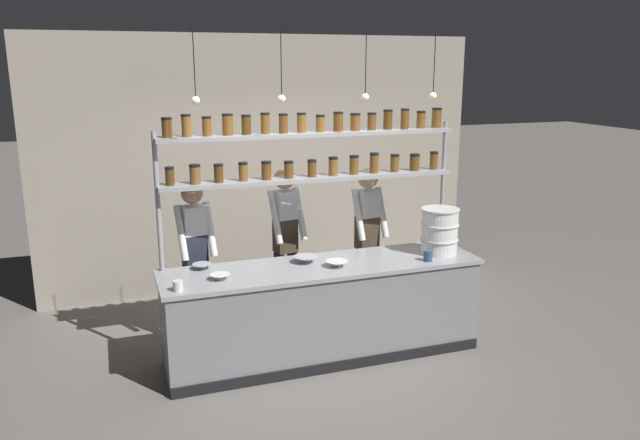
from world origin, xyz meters
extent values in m
plane|color=slate|center=(0.00, 0.00, 0.00)|extent=(40.00, 40.00, 0.00)
cube|color=#9E9384|center=(0.00, 2.16, 1.55)|extent=(5.44, 0.12, 3.10)
cube|color=gray|center=(0.00, 0.00, 0.44)|extent=(2.98, 0.72, 0.88)
cube|color=#999BA0|center=(0.00, 0.00, 0.90)|extent=(3.04, 0.76, 0.04)
cube|color=black|center=(0.00, -0.36, 0.05)|extent=(2.98, 0.03, 0.10)
cylinder|color=#999BA0|center=(-1.44, 0.33, 1.09)|extent=(0.04, 0.04, 2.19)
cylinder|color=#999BA0|center=(1.44, 0.33, 1.09)|extent=(0.04, 0.04, 2.19)
cube|color=#999BA0|center=(0.00, 0.33, 1.69)|extent=(2.88, 0.28, 0.04)
cylinder|color=#513314|center=(-1.32, 0.33, 1.78)|extent=(0.08, 0.08, 0.15)
cylinder|color=black|center=(-1.32, 0.33, 1.86)|extent=(0.08, 0.08, 0.02)
cylinder|color=brown|center=(-1.10, 0.33, 1.78)|extent=(0.10, 0.10, 0.16)
cylinder|color=black|center=(-1.10, 0.33, 1.87)|extent=(0.10, 0.10, 0.02)
cylinder|color=#513314|center=(-0.89, 0.33, 1.78)|extent=(0.09, 0.09, 0.15)
cylinder|color=black|center=(-0.89, 0.33, 1.86)|extent=(0.09, 0.09, 0.02)
cylinder|color=brown|center=(-0.66, 0.33, 1.78)|extent=(0.08, 0.08, 0.15)
cylinder|color=black|center=(-0.66, 0.33, 1.87)|extent=(0.09, 0.09, 0.02)
cylinder|color=brown|center=(-0.44, 0.33, 1.78)|extent=(0.09, 0.09, 0.15)
cylinder|color=black|center=(-0.44, 0.33, 1.86)|extent=(0.10, 0.10, 0.02)
cylinder|color=brown|center=(-0.22, 0.33, 1.77)|extent=(0.09, 0.09, 0.14)
cylinder|color=black|center=(-0.22, 0.33, 1.86)|extent=(0.09, 0.09, 0.02)
cylinder|color=brown|center=(0.01, 0.33, 1.78)|extent=(0.09, 0.09, 0.14)
cylinder|color=black|center=(0.01, 0.33, 1.86)|extent=(0.09, 0.09, 0.02)
cylinder|color=brown|center=(0.22, 0.33, 1.78)|extent=(0.09, 0.09, 0.16)
cylinder|color=black|center=(0.22, 0.33, 1.87)|extent=(0.09, 0.09, 0.02)
cylinder|color=brown|center=(0.44, 0.33, 1.79)|extent=(0.09, 0.09, 0.16)
cylinder|color=black|center=(0.44, 0.33, 1.88)|extent=(0.09, 0.09, 0.02)
cylinder|color=brown|center=(0.66, 0.33, 1.79)|extent=(0.09, 0.09, 0.18)
cylinder|color=black|center=(0.66, 0.33, 1.89)|extent=(0.09, 0.09, 0.02)
cylinder|color=brown|center=(0.88, 0.33, 1.78)|extent=(0.09, 0.09, 0.15)
cylinder|color=black|center=(0.88, 0.33, 1.87)|extent=(0.09, 0.09, 0.02)
cylinder|color=brown|center=(1.10, 0.33, 1.78)|extent=(0.10, 0.10, 0.15)
cylinder|color=black|center=(1.10, 0.33, 1.86)|extent=(0.10, 0.10, 0.02)
cylinder|color=brown|center=(1.32, 0.33, 1.78)|extent=(0.08, 0.08, 0.16)
cylinder|color=black|center=(1.32, 0.33, 1.87)|extent=(0.08, 0.08, 0.02)
cube|color=#999BA0|center=(0.00, 0.33, 2.11)|extent=(2.88, 0.28, 0.04)
cylinder|color=brown|center=(-1.32, 0.33, 2.21)|extent=(0.09, 0.09, 0.15)
cylinder|color=black|center=(-1.32, 0.33, 2.29)|extent=(0.09, 0.09, 0.02)
cylinder|color=brown|center=(-1.16, 0.33, 2.22)|extent=(0.08, 0.08, 0.18)
cylinder|color=black|center=(-1.16, 0.33, 2.32)|extent=(0.09, 0.09, 0.02)
cylinder|color=brown|center=(-0.98, 0.33, 2.21)|extent=(0.08, 0.08, 0.15)
cylinder|color=black|center=(-0.98, 0.33, 2.29)|extent=(0.08, 0.08, 0.02)
cylinder|color=brown|center=(-0.79, 0.33, 2.22)|extent=(0.10, 0.10, 0.17)
cylinder|color=black|center=(-0.79, 0.33, 2.31)|extent=(0.10, 0.10, 0.02)
cylinder|color=#513314|center=(-0.62, 0.33, 2.21)|extent=(0.09, 0.09, 0.16)
cylinder|color=black|center=(-0.62, 0.33, 2.30)|extent=(0.09, 0.09, 0.02)
cylinder|color=brown|center=(-0.44, 0.33, 2.22)|extent=(0.08, 0.08, 0.17)
cylinder|color=black|center=(-0.44, 0.33, 2.31)|extent=(0.09, 0.09, 0.02)
cylinder|color=brown|center=(-0.27, 0.33, 2.21)|extent=(0.08, 0.08, 0.16)
cylinder|color=black|center=(-0.27, 0.33, 2.30)|extent=(0.08, 0.08, 0.02)
cylinder|color=brown|center=(-0.10, 0.33, 2.21)|extent=(0.09, 0.09, 0.16)
cylinder|color=black|center=(-0.10, 0.33, 2.30)|extent=(0.09, 0.09, 0.02)
cylinder|color=brown|center=(0.09, 0.33, 2.20)|extent=(0.09, 0.09, 0.14)
cylinder|color=black|center=(0.09, 0.33, 2.28)|extent=(0.09, 0.09, 0.02)
cylinder|color=brown|center=(0.27, 0.33, 2.21)|extent=(0.09, 0.09, 0.16)
cylinder|color=black|center=(0.27, 0.33, 2.30)|extent=(0.10, 0.10, 0.02)
cylinder|color=brown|center=(0.45, 0.33, 2.20)|extent=(0.10, 0.10, 0.15)
cylinder|color=black|center=(0.45, 0.33, 2.29)|extent=(0.10, 0.10, 0.02)
cylinder|color=brown|center=(0.62, 0.33, 2.20)|extent=(0.09, 0.09, 0.15)
cylinder|color=black|center=(0.62, 0.33, 2.29)|extent=(0.09, 0.09, 0.02)
cylinder|color=#513314|center=(0.79, 0.33, 2.21)|extent=(0.09, 0.09, 0.17)
cylinder|color=black|center=(0.79, 0.33, 2.31)|extent=(0.09, 0.09, 0.02)
cylinder|color=brown|center=(0.98, 0.33, 2.22)|extent=(0.08, 0.08, 0.18)
cylinder|color=black|center=(0.98, 0.33, 2.32)|extent=(0.09, 0.09, 0.02)
cylinder|color=brown|center=(1.16, 0.33, 2.20)|extent=(0.09, 0.09, 0.15)
cylinder|color=black|center=(1.16, 0.33, 2.29)|extent=(0.09, 0.09, 0.02)
cylinder|color=brown|center=(1.33, 0.33, 2.22)|extent=(0.10, 0.10, 0.18)
cylinder|color=black|center=(1.33, 0.33, 2.31)|extent=(0.10, 0.10, 0.02)
cylinder|color=black|center=(-1.17, 0.65, 0.40)|extent=(0.11, 0.11, 0.80)
cylinder|color=black|center=(-1.01, 0.68, 0.40)|extent=(0.11, 0.11, 0.80)
cube|color=#232838|center=(-1.09, 0.67, 0.97)|extent=(0.25, 0.21, 0.35)
cube|color=white|center=(-1.09, 0.67, 1.29)|extent=(0.25, 0.22, 0.28)
sphere|color=#A37A5B|center=(-1.09, 0.67, 1.55)|extent=(0.21, 0.21, 0.21)
cylinder|color=white|center=(-1.22, 0.58, 1.19)|extent=(0.11, 0.26, 0.53)
cylinder|color=white|center=(-0.94, 0.63, 1.19)|extent=(0.11, 0.26, 0.53)
cylinder|color=black|center=(-0.21, 0.79, 0.41)|extent=(0.11, 0.11, 0.83)
cylinder|color=black|center=(-0.05, 0.83, 0.41)|extent=(0.11, 0.11, 0.83)
cube|color=#473828|center=(-0.13, 0.81, 1.01)|extent=(0.25, 0.21, 0.36)
cube|color=white|center=(-0.13, 0.81, 1.34)|extent=(0.25, 0.22, 0.29)
sphere|color=#A37A5B|center=(-0.13, 0.81, 1.61)|extent=(0.22, 0.22, 0.22)
cylinder|color=white|center=(-0.26, 0.72, 1.23)|extent=(0.12, 0.26, 0.54)
cylinder|color=white|center=(0.03, 0.78, 1.23)|extent=(0.12, 0.26, 0.54)
cylinder|color=black|center=(0.67, 0.68, 0.41)|extent=(0.11, 0.11, 0.81)
cylinder|color=black|center=(0.83, 0.70, 0.41)|extent=(0.11, 0.11, 0.81)
cube|color=#473828|center=(0.75, 0.69, 0.99)|extent=(0.24, 0.20, 0.35)
cube|color=white|center=(0.75, 0.69, 1.31)|extent=(0.24, 0.21, 0.29)
sphere|color=tan|center=(0.75, 0.69, 1.58)|extent=(0.21, 0.21, 0.21)
cylinder|color=white|center=(0.62, 0.61, 1.21)|extent=(0.10, 0.26, 0.53)
cylinder|color=white|center=(0.90, 0.65, 1.21)|extent=(0.10, 0.26, 0.53)
cylinder|color=white|center=(1.22, -0.03, 0.99)|extent=(0.36, 0.36, 0.14)
cylinder|color=silver|center=(1.22, -0.03, 1.07)|extent=(0.38, 0.38, 0.01)
cylinder|color=white|center=(1.22, -0.03, 1.14)|extent=(0.36, 0.36, 0.14)
cylinder|color=silver|center=(1.22, -0.03, 1.22)|extent=(0.38, 0.38, 0.01)
cylinder|color=white|center=(1.22, -0.03, 1.29)|extent=(0.36, 0.36, 0.14)
cylinder|color=silver|center=(1.22, -0.03, 1.37)|extent=(0.38, 0.38, 0.01)
cylinder|color=#B2B7BC|center=(-1.09, 0.25, 0.93)|extent=(0.08, 0.08, 0.01)
cone|color=#B2B7BC|center=(-1.09, 0.25, 0.94)|extent=(0.18, 0.18, 0.05)
cylinder|color=white|center=(0.10, -0.10, 0.93)|extent=(0.09, 0.09, 0.01)
cone|color=white|center=(0.10, -0.10, 0.95)|extent=(0.21, 0.21, 0.06)
cylinder|color=white|center=(-0.99, -0.09, 0.93)|extent=(0.08, 0.08, 0.01)
cone|color=white|center=(-0.99, -0.09, 0.94)|extent=(0.18, 0.18, 0.05)
cylinder|color=#B2B7BC|center=(-0.13, 0.12, 0.93)|extent=(0.10, 0.10, 0.01)
cone|color=#B2B7BC|center=(-0.13, 0.12, 0.95)|extent=(0.23, 0.23, 0.06)
cylinder|color=silver|center=(-1.37, -0.26, 0.96)|extent=(0.08, 0.08, 0.09)
cylinder|color=#334C70|center=(0.99, -0.22, 0.97)|extent=(0.08, 0.08, 0.10)
cylinder|color=black|center=(-1.11, 0.00, 2.75)|extent=(0.01, 0.01, 0.59)
sphere|color=#F9E5B2|center=(-1.11, 0.00, 2.46)|extent=(0.07, 0.07, 0.07)
cylinder|color=black|center=(-0.38, 0.00, 2.75)|extent=(0.01, 0.01, 0.59)
sphere|color=#F9E5B2|center=(-0.38, 0.00, 2.46)|extent=(0.07, 0.07, 0.07)
cylinder|color=black|center=(0.40, 0.00, 2.75)|extent=(0.01, 0.01, 0.59)
sphere|color=#F9E5B2|center=(0.40, 0.00, 2.46)|extent=(0.07, 0.07, 0.07)
cylinder|color=black|center=(1.09, 0.00, 2.75)|extent=(0.01, 0.01, 0.59)
sphere|color=#F9E5B2|center=(1.09, 0.00, 2.46)|extent=(0.07, 0.07, 0.07)
camera|label=1|loc=(-1.88, -5.25, 2.75)|focal=35.00mm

